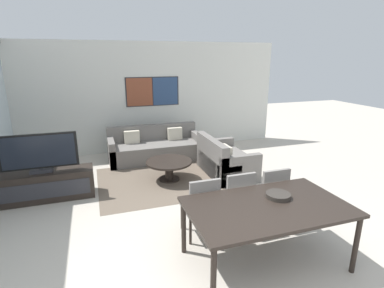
{
  "coord_description": "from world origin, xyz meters",
  "views": [
    {
      "loc": [
        -1.32,
        -1.93,
        2.42
      ],
      "look_at": [
        0.27,
        2.84,
        0.95
      ],
      "focal_mm": 28.0,
      "sensor_mm": 36.0,
      "label": 1
    }
  ],
  "objects_px": {
    "coffee_table": "(169,166)",
    "television": "(39,153)",
    "tv_console": "(44,186)",
    "dining_table": "(268,210)",
    "sofa_main": "(155,148)",
    "dining_chair_left": "(202,204)",
    "sofa_side": "(224,162)",
    "dining_chair_right": "(270,192)",
    "fruit_bowl": "(278,195)",
    "dining_chair_centre": "(236,197)"
  },
  "relations": [
    {
      "from": "television",
      "to": "dining_table",
      "type": "relative_size",
      "value": 0.66
    },
    {
      "from": "tv_console",
      "to": "sofa_side",
      "type": "height_order",
      "value": "sofa_side"
    },
    {
      "from": "sofa_main",
      "to": "dining_table",
      "type": "height_order",
      "value": "sofa_main"
    },
    {
      "from": "coffee_table",
      "to": "dining_chair_left",
      "type": "bearing_deg",
      "value": -91.97
    },
    {
      "from": "sofa_main",
      "to": "sofa_side",
      "type": "xyz_separation_m",
      "value": [
        1.18,
        -1.45,
        0.0
      ]
    },
    {
      "from": "dining_table",
      "to": "dining_chair_left",
      "type": "bearing_deg",
      "value": 126.24
    },
    {
      "from": "fruit_bowl",
      "to": "coffee_table",
      "type": "bearing_deg",
      "value": 104.47
    },
    {
      "from": "sofa_side",
      "to": "television",
      "type": "bearing_deg",
      "value": 91.72
    },
    {
      "from": "coffee_table",
      "to": "dining_table",
      "type": "height_order",
      "value": "dining_table"
    },
    {
      "from": "dining_chair_left",
      "to": "dining_chair_right",
      "type": "height_order",
      "value": "same"
    },
    {
      "from": "tv_console",
      "to": "sofa_main",
      "type": "xyz_separation_m",
      "value": [
        2.29,
        1.55,
        0.01
      ]
    },
    {
      "from": "sofa_main",
      "to": "coffee_table",
      "type": "bearing_deg",
      "value": -90.0
    },
    {
      "from": "dining_chair_right",
      "to": "dining_table",
      "type": "bearing_deg",
      "value": -125.31
    },
    {
      "from": "coffee_table",
      "to": "dining_chair_right",
      "type": "relative_size",
      "value": 1.03
    },
    {
      "from": "tv_console",
      "to": "dining_chair_centre",
      "type": "relative_size",
      "value": 1.85
    },
    {
      "from": "television",
      "to": "coffee_table",
      "type": "relative_size",
      "value": 1.34
    },
    {
      "from": "sofa_main",
      "to": "dining_chair_left",
      "type": "xyz_separation_m",
      "value": [
        -0.07,
        -3.5,
        0.23
      ]
    },
    {
      "from": "dining_table",
      "to": "sofa_main",
      "type": "bearing_deg",
      "value": 96.34
    },
    {
      "from": "television",
      "to": "fruit_bowl",
      "type": "height_order",
      "value": "television"
    },
    {
      "from": "coffee_table",
      "to": "fruit_bowl",
      "type": "distance_m",
      "value": 2.83
    },
    {
      "from": "television",
      "to": "dining_chair_right",
      "type": "relative_size",
      "value": 1.38
    },
    {
      "from": "sofa_main",
      "to": "dining_chair_left",
      "type": "relative_size",
      "value": 2.47
    },
    {
      "from": "sofa_side",
      "to": "coffee_table",
      "type": "bearing_deg",
      "value": 88.01
    },
    {
      "from": "sofa_side",
      "to": "fruit_bowl",
      "type": "relative_size",
      "value": 4.7
    },
    {
      "from": "sofa_side",
      "to": "dining_table",
      "type": "height_order",
      "value": "sofa_side"
    },
    {
      "from": "coffee_table",
      "to": "dining_chair_left",
      "type": "height_order",
      "value": "dining_chair_left"
    },
    {
      "from": "sofa_main",
      "to": "fruit_bowl",
      "type": "relative_size",
      "value": 7.44
    },
    {
      "from": "dining_chair_left",
      "to": "dining_table",
      "type": "bearing_deg",
      "value": -53.76
    },
    {
      "from": "tv_console",
      "to": "television",
      "type": "relative_size",
      "value": 1.34
    },
    {
      "from": "sofa_main",
      "to": "dining_chair_right",
      "type": "xyz_separation_m",
      "value": [
        1.02,
        -3.47,
        0.23
      ]
    },
    {
      "from": "dining_chair_right",
      "to": "fruit_bowl",
      "type": "relative_size",
      "value": 3.01
    },
    {
      "from": "coffee_table",
      "to": "dining_table",
      "type": "distance_m",
      "value": 2.9
    },
    {
      "from": "dining_table",
      "to": "dining_chair_centre",
      "type": "xyz_separation_m",
      "value": [
        0.0,
        0.79,
        -0.2
      ]
    },
    {
      "from": "television",
      "to": "dining_table",
      "type": "xyz_separation_m",
      "value": [
        2.76,
        -2.69,
        -0.15
      ]
    },
    {
      "from": "dining_chair_centre",
      "to": "fruit_bowl",
      "type": "xyz_separation_m",
      "value": [
        0.23,
        -0.65,
        0.3
      ]
    },
    {
      "from": "sofa_side",
      "to": "fruit_bowl",
      "type": "xyz_separation_m",
      "value": [
        -0.49,
        -2.66,
        0.52
      ]
    },
    {
      "from": "dining_table",
      "to": "dining_chair_centre",
      "type": "height_order",
      "value": "dining_chair_centre"
    },
    {
      "from": "fruit_bowl",
      "to": "dining_table",
      "type": "bearing_deg",
      "value": -149.22
    },
    {
      "from": "dining_chair_left",
      "to": "fruit_bowl",
      "type": "height_order",
      "value": "dining_chair_left"
    },
    {
      "from": "television",
      "to": "dining_chair_left",
      "type": "bearing_deg",
      "value": -41.32
    },
    {
      "from": "television",
      "to": "sofa_side",
      "type": "relative_size",
      "value": 0.88
    },
    {
      "from": "sofa_side",
      "to": "dining_chair_left",
      "type": "bearing_deg",
      "value": 148.57
    },
    {
      "from": "fruit_bowl",
      "to": "sofa_side",
      "type": "bearing_deg",
      "value": 79.66
    },
    {
      "from": "coffee_table",
      "to": "television",
      "type": "bearing_deg",
      "value": -176.37
    },
    {
      "from": "dining_chair_left",
      "to": "dining_chair_centre",
      "type": "relative_size",
      "value": 1.0
    },
    {
      "from": "television",
      "to": "sofa_main",
      "type": "xyz_separation_m",
      "value": [
        2.29,
        1.55,
        -0.58
      ]
    },
    {
      "from": "tv_console",
      "to": "dining_chair_right",
      "type": "height_order",
      "value": "dining_chair_right"
    },
    {
      "from": "coffee_table",
      "to": "dining_chair_centre",
      "type": "distance_m",
      "value": 2.11
    },
    {
      "from": "television",
      "to": "sofa_main",
      "type": "height_order",
      "value": "television"
    },
    {
      "from": "tv_console",
      "to": "dining_table",
      "type": "relative_size",
      "value": 0.89
    }
  ]
}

